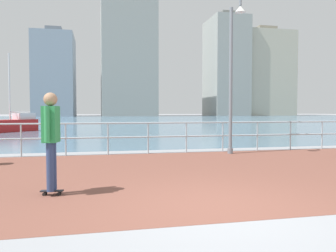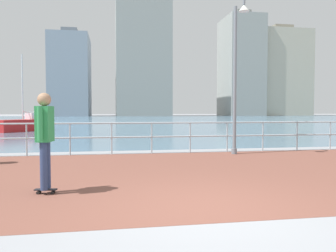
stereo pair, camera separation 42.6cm
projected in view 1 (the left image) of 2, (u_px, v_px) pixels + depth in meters
name	position (u px, v px, depth m)	size (l,w,h in m)	color
ground	(109.00, 122.00, 44.25)	(220.00, 220.00, 0.00)	gray
brick_paving	(172.00, 173.00, 8.19)	(28.00, 7.49, 0.01)	brown
harbor_water	(107.00, 120.00, 55.77)	(180.00, 88.00, 0.00)	slate
waterfront_railing	(148.00, 132.00, 11.81)	(25.25, 0.06, 1.12)	#9EADB7
lamppost	(233.00, 63.00, 11.58)	(0.37, 0.81, 5.71)	slate
skateboarder	(51.00, 133.00, 5.95)	(0.41, 0.56, 1.84)	black
sailboat_gray	(12.00, 124.00, 24.45)	(3.50, 3.95, 5.69)	#B21E1E
tower_concrete	(128.00, 60.00, 98.38)	(15.45, 15.98, 34.75)	#939993
tower_slate	(55.00, 75.00, 95.43)	(10.82, 16.15, 24.88)	#8493A3
tower_glass	(226.00, 67.00, 107.40)	(11.12, 14.42, 32.78)	#939993
tower_beige	(264.00, 74.00, 111.89)	(15.82, 14.61, 29.20)	#B2AD99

